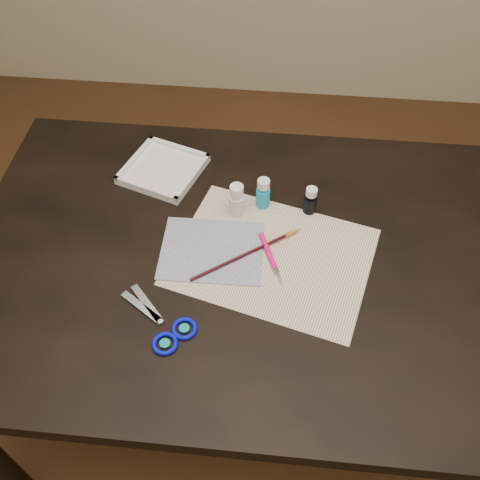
# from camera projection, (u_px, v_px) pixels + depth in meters

# --- Properties ---
(ground) EXTENTS (3.50, 3.50, 0.02)m
(ground) POSITION_uv_depth(u_px,v_px,m) (240.00, 392.00, 1.82)
(ground) COLOR #422614
(ground) RESTS_ON ground
(table) EXTENTS (1.30, 0.90, 0.75)m
(table) POSITION_uv_depth(u_px,v_px,m) (240.00, 335.00, 1.53)
(table) COLOR black
(table) RESTS_ON ground
(paper) EXTENTS (0.51, 0.44, 0.00)m
(paper) POSITION_uv_depth(u_px,v_px,m) (272.00, 256.00, 1.24)
(paper) COLOR white
(paper) RESTS_ON table
(canvas) EXTENTS (0.24, 0.19, 0.00)m
(canvas) POSITION_uv_depth(u_px,v_px,m) (212.00, 250.00, 1.25)
(canvas) COLOR #151F3C
(canvas) RESTS_ON paper
(paint_bottle_white) EXTENTS (0.04, 0.04, 0.09)m
(paint_bottle_white) POSITION_uv_depth(u_px,v_px,m) (237.00, 200.00, 1.29)
(paint_bottle_white) COLOR silver
(paint_bottle_white) RESTS_ON table
(paint_bottle_cyan) EXTENTS (0.04, 0.04, 0.09)m
(paint_bottle_cyan) POSITION_uv_depth(u_px,v_px,m) (263.00, 193.00, 1.31)
(paint_bottle_cyan) COLOR #1196B9
(paint_bottle_cyan) RESTS_ON table
(paint_bottle_navy) EXTENTS (0.04, 0.04, 0.08)m
(paint_bottle_navy) POSITION_uv_depth(u_px,v_px,m) (310.00, 200.00, 1.30)
(paint_bottle_navy) COLOR black
(paint_bottle_navy) RESTS_ON table
(paintbrush) EXTENTS (0.25, 0.19, 0.01)m
(paintbrush) POSITION_uv_depth(u_px,v_px,m) (249.00, 253.00, 1.23)
(paintbrush) COLOR black
(paintbrush) RESTS_ON canvas
(craft_knife) EXTENTS (0.07, 0.15, 0.01)m
(craft_knife) POSITION_uv_depth(u_px,v_px,m) (272.00, 259.00, 1.22)
(craft_knife) COLOR #F40F75
(craft_knife) RESTS_ON paper
(scissors) EXTENTS (0.23, 0.21, 0.01)m
(scissors) POSITION_uv_depth(u_px,v_px,m) (152.00, 318.00, 1.12)
(scissors) COLOR silver
(scissors) RESTS_ON table
(palette_tray) EXTENTS (0.24, 0.24, 0.02)m
(palette_tray) POSITION_uv_depth(u_px,v_px,m) (163.00, 169.00, 1.41)
(palette_tray) COLOR white
(palette_tray) RESTS_ON table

